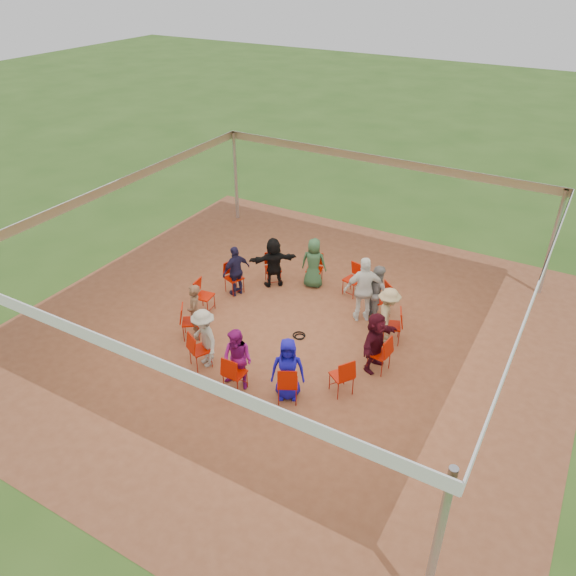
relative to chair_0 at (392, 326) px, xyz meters
The scene contains 29 objects.
ground 2.46m from the chair_0, 159.04° to the right, with size 80.00×80.00×0.00m, color #2F541A.
dirt_patch 2.46m from the chair_0, 159.04° to the right, with size 13.00×13.00×0.00m, color brown.
tent 3.09m from the chair_0, 159.04° to the right, with size 10.33×10.33×3.00m.
chair_0 is the anchor object (origin of this frame).
chair_1 1.16m from the chair_0, 124.81° to the left, with size 0.42×0.44×0.90m, color #B01200, non-canonical shape.
chair_2 2.25m from the chair_0, 138.65° to the left, with size 0.42×0.44×0.90m, color #B01200, non-canonical shape.
chair_3 3.21m from the chair_0, 152.50° to the left, with size 0.42×0.44×0.90m, color #B01200, non-canonical shape.
chair_4 3.99m from the chair_0, 166.34° to the left, with size 0.42×0.44×0.90m, color #B01200, non-canonical shape.
chair_5 4.53m from the chair_0, behind, with size 0.42×0.44×0.90m, color #B01200, non-canonical shape.
chair_6 4.81m from the chair_0, 165.96° to the right, with size 0.42×0.44×0.90m, color #B01200, non-canonical shape.
chair_7 4.81m from the chair_0, 152.12° to the right, with size 0.42×0.44×0.90m, color #B01200, non-canonical shape.
chair_8 4.53m from the chair_0, 138.27° to the right, with size 0.42×0.44×0.90m, color #B01200, non-canonical shape.
chair_9 3.99m from the chair_0, 124.42° to the right, with size 0.42×0.44×0.90m, color #B01200, non-canonical shape.
chair_10 3.21m from the chair_0, 110.58° to the right, with size 0.42×0.44×0.90m, color #B01200, non-canonical shape.
chair_11 2.25m from the chair_0, 96.73° to the right, with size 0.42×0.44×0.90m, color #B01200, non-canonical shape.
chair_12 1.16m from the chair_0, 82.89° to the right, with size 0.42×0.44×0.90m, color #B01200, non-canonical shape.
person_seated_0 0.30m from the chair_0, 159.04° to the right, with size 0.93×0.46×1.44m, color tan.
person_seated_1 1.17m from the chair_0, 130.69° to the left, with size 0.70×0.40×1.44m, color gray.
person_seated_2 3.15m from the chair_0, 154.14° to the left, with size 0.70×0.39×1.44m, color #2C5432.
person_seated_3 3.90m from the chair_0, 167.35° to the left, with size 1.34×0.50×1.44m, color black.
person_seated_4 4.43m from the chair_0, behind, with size 0.84×0.43×1.44m, color #1D193A.
person_seated_5 4.70m from the chair_0, 152.29° to the right, with size 0.53×0.34×1.44m, color brown.
person_seated_6 4.43m from the chair_0, 138.82° to the right, with size 0.93×0.46×1.44m, color #A19F8E.
person_seated_7 3.90m from the chair_0, 125.43° to the right, with size 0.70×0.40×1.44m, color #881370.
person_seated_8 3.15m from the chair_0, 112.22° to the right, with size 0.70×0.39×1.44m, color #130FA3.
person_seated_9 1.17m from the chair_0, 88.77° to the right, with size 1.34×0.50×1.44m, color #3C0A15.
standing_person 1.18m from the chair_0, 151.50° to the left, with size 1.03×0.53×1.76m, color white.
cable_coil 2.24m from the chair_0, 154.87° to the right, with size 0.40×0.40×0.03m.
laptop 0.36m from the chair_0, 159.04° to the right, with size 0.34×0.37×0.21m.
Camera 1 is at (5.55, -9.81, 8.16)m, focal length 35.00 mm.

